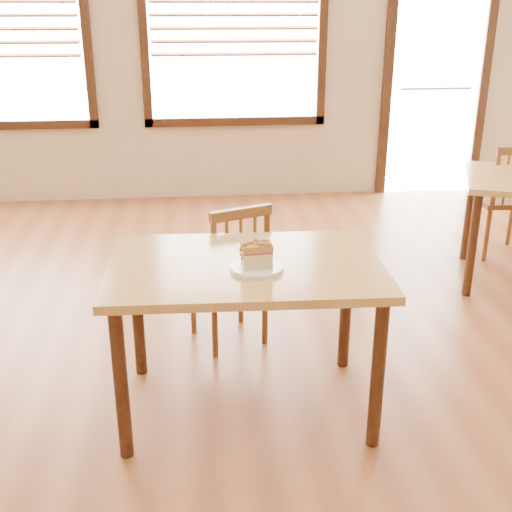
% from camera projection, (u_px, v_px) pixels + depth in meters
% --- Properties ---
extents(ground, '(8.00, 8.00, 0.00)m').
position_uv_depth(ground, '(234.00, 443.00, 2.86)').
color(ground, brown).
extents(room_shell, '(8.00, 8.00, 8.00)m').
position_uv_depth(room_shell, '(228.00, 3.00, 2.20)').
color(room_shell, beige).
rests_on(room_shell, ground).
extents(window_right, '(1.76, 0.10, 1.96)m').
position_uv_depth(window_right, '(234.00, 7.00, 5.91)').
color(window_right, white).
rests_on(window_right, room_shell).
extents(entry_door, '(1.08, 0.06, 2.29)m').
position_uv_depth(entry_door, '(437.00, 73.00, 6.33)').
color(entry_door, white).
rests_on(entry_door, ground).
extents(cafe_table_main, '(1.25, 0.85, 0.75)m').
position_uv_depth(cafe_table_main, '(246.00, 282.00, 2.90)').
color(cafe_table_main, tan).
rests_on(cafe_table_main, ground).
extents(cafe_chair_main, '(0.50, 0.50, 0.85)m').
position_uv_depth(cafe_chair_main, '(231.00, 272.00, 3.58)').
color(cafe_chair_main, brown).
rests_on(cafe_chair_main, ground).
extents(cafe_chair_second, '(0.42, 0.42, 0.89)m').
position_uv_depth(cafe_chair_second, '(506.00, 199.00, 4.88)').
color(cafe_chair_second, brown).
rests_on(cafe_chair_second, ground).
extents(plate, '(0.23, 0.23, 0.02)m').
position_uv_depth(plate, '(257.00, 268.00, 2.79)').
color(plate, white).
rests_on(plate, cafe_table_main).
extents(cake_slice, '(0.14, 0.11, 0.12)m').
position_uv_depth(cake_slice, '(256.00, 254.00, 2.76)').
color(cake_slice, '#D4BD78').
rests_on(cake_slice, plate).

